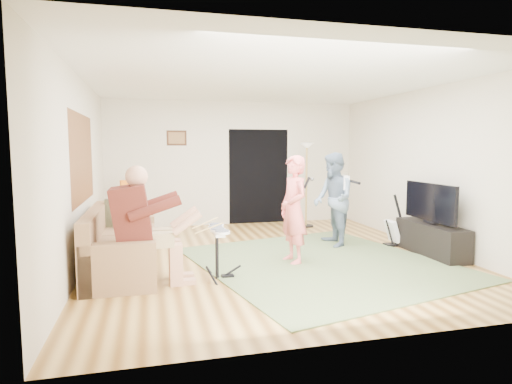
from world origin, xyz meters
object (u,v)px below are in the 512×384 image
dining_chair (137,218)px  television (430,202)px  drum_kit (217,256)px  singer (294,210)px  guitar_spare (393,231)px  guitarist (333,199)px  torchiere_lamp (307,170)px  sofa (116,251)px  tv_cabinet (431,239)px

dining_chair → television: bearing=-48.8°
drum_kit → singer: bearing=22.7°
singer → drum_kit: bearing=-76.9°
guitar_spare → dining_chair: bearing=159.0°
dining_chair → television: size_ratio=0.91×
guitarist → guitar_spare: 1.18m
guitar_spare → singer: bearing=-163.1°
drum_kit → guitarist: 2.67m
singer → torchiere_lamp: (1.21, 2.68, 0.44)m
sofa → guitar_spare: size_ratio=2.37×
guitar_spare → television: bearing=-74.4°
sofa → tv_cabinet: 4.80m
sofa → dining_chair: 2.15m
guitar_spare → drum_kit: bearing=-160.9°
drum_kit → torchiere_lamp: (2.43, 3.19, 0.93)m
sofa → torchiere_lamp: 4.61m
drum_kit → guitar_spare: (3.25, 1.13, -0.05)m
drum_kit → torchiere_lamp: torchiere_lamp is taller
dining_chair → tv_cabinet: bearing=-48.6°
guitarist → television: guitarist is taller
television → guitarist: bearing=141.9°
singer → guitarist: bearing=120.8°
sofa → television: size_ratio=1.77×
sofa → dining_chair: size_ratio=1.94×
tv_cabinet → television: size_ratio=1.17×
singer → tv_cabinet: (2.28, -0.10, -0.54)m
drum_kit → guitar_spare: guitar_spare is taller
tv_cabinet → television: (-0.05, 0.00, 0.60)m
drum_kit → singer: size_ratio=0.44×
guitarist → torchiere_lamp: torchiere_lamp is taller
torchiere_lamp → guitarist: bearing=-96.1°
torchiere_lamp → dining_chair: (-3.50, -0.41, -0.84)m
singer → television: (2.23, -0.10, 0.06)m
dining_chair → torchiere_lamp: bearing=-14.5°
guitar_spare → tv_cabinet: size_ratio=0.64×
singer → dining_chair: (-2.29, 2.28, -0.40)m
sofa → guitarist: bearing=11.5°
singer → dining_chair: bearing=-144.4°
guitarist → torchiere_lamp: 1.88m
guitarist → sofa: bearing=-74.1°
drum_kit → dining_chair: dining_chair is taller
sofa → singer: (2.51, -0.14, 0.51)m
guitar_spare → television: size_ratio=0.75×
guitarist → dining_chair: (-3.30, 1.42, -0.42)m
singer → television: bearing=78.0°
drum_kit → singer: 1.41m
torchiere_lamp → television: bearing=-69.8°
television → torchiere_lamp: bearing=110.2°
dining_chair → television: (4.52, -2.37, 0.46)m
singer → tv_cabinet: size_ratio=1.13×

